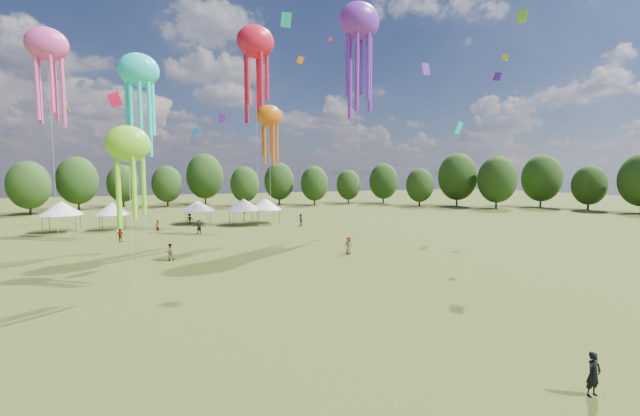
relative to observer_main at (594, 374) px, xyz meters
name	(u,v)px	position (x,y,z in m)	size (l,w,h in m)	color
observer_main	(594,374)	(0.00, 0.00, 0.00)	(0.62, 0.41, 1.70)	black
spectator_near	(170,252)	(-13.89, 30.71, -0.02)	(0.81, 0.63, 1.66)	gray
spectators_far	(227,225)	(-5.62, 47.80, 0.05)	(26.00, 34.10, 1.91)	gray
festival_tents	(183,206)	(-11.06, 56.28, 2.32)	(34.83, 10.09, 4.39)	#47474C
show_kites	(265,65)	(-1.36, 41.66, 21.35)	(42.25, 25.90, 32.59)	#1BECE1
small_kites	(205,15)	(-8.38, 43.91, 27.23)	(79.04, 67.06, 45.78)	#1BECE1
treeline	(178,183)	(-11.32, 63.11, 5.70)	(201.57, 95.24, 13.43)	#38281C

